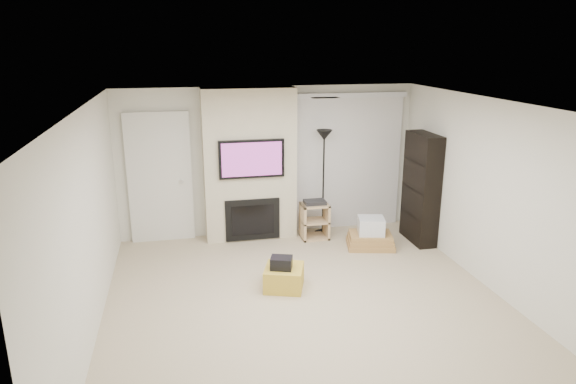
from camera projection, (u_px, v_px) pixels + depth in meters
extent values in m
cube|color=tan|center=(308.00, 306.00, 6.44)|extent=(5.00, 5.50, 0.00)
cube|color=white|center=(311.00, 106.00, 5.73)|extent=(5.00, 5.50, 0.00)
cube|color=silver|center=(269.00, 161.00, 8.66)|extent=(5.00, 0.00, 2.50)
cube|color=silver|center=(410.00, 336.00, 3.50)|extent=(5.00, 0.00, 2.50)
cube|color=silver|center=(87.00, 227.00, 5.58)|extent=(0.00, 5.50, 2.50)
cube|color=silver|center=(498.00, 199.00, 6.59)|extent=(0.00, 5.50, 2.50)
cube|color=silver|center=(325.00, 98.00, 6.57)|extent=(0.35, 0.18, 0.01)
cube|color=gold|center=(284.00, 277.00, 6.88)|extent=(0.63, 0.63, 0.30)
cube|color=black|center=(281.00, 263.00, 6.78)|extent=(0.34, 0.30, 0.16)
cube|color=beige|center=(250.00, 165.00, 8.40)|extent=(1.50, 0.40, 2.50)
cube|color=black|center=(252.00, 159.00, 8.15)|extent=(1.05, 0.06, 0.62)
cube|color=#7D2D71|center=(252.00, 159.00, 8.11)|extent=(0.96, 0.00, 0.54)
cube|color=black|center=(253.00, 220.00, 8.45)|extent=(0.90, 0.04, 0.70)
cube|color=black|center=(253.00, 220.00, 8.44)|extent=(0.70, 0.02, 0.50)
cube|color=silver|center=(160.00, 178.00, 8.31)|extent=(1.02, 0.08, 2.14)
cube|color=#B5AD9E|center=(160.00, 180.00, 8.33)|extent=(0.90, 0.05, 2.05)
cylinder|color=silver|center=(182.00, 181.00, 8.36)|extent=(0.07, 0.06, 0.07)
cube|color=silver|center=(351.00, 95.00, 8.59)|extent=(1.98, 0.10, 0.08)
cube|color=silver|center=(348.00, 164.00, 8.93)|extent=(1.90, 0.03, 2.29)
cylinder|color=black|center=(322.00, 233.00, 8.88)|extent=(0.27, 0.27, 0.03)
cylinder|color=black|center=(323.00, 186.00, 8.64)|extent=(0.03, 0.03, 1.68)
cone|color=black|center=(324.00, 135.00, 8.40)|extent=(0.27, 0.27, 0.17)
cube|color=tan|center=(303.00, 222.00, 8.56)|extent=(0.04, 0.38, 0.60)
cube|color=tan|center=(326.00, 220.00, 8.65)|extent=(0.04, 0.38, 0.60)
cube|color=tan|center=(314.00, 237.00, 8.69)|extent=(0.45, 0.38, 0.03)
cube|color=tan|center=(314.00, 221.00, 8.61)|extent=(0.45, 0.38, 0.03)
cube|color=tan|center=(315.00, 205.00, 8.53)|extent=(0.45, 0.38, 0.03)
cube|color=black|center=(315.00, 202.00, 8.51)|extent=(0.35, 0.25, 0.06)
cube|color=#AD7F46|center=(370.00, 244.00, 8.30)|extent=(0.85, 0.71, 0.08)
cube|color=#AD7F46|center=(370.00, 240.00, 8.28)|extent=(0.80, 0.67, 0.07)
cube|color=#AD7F46|center=(371.00, 236.00, 8.26)|extent=(0.76, 0.63, 0.07)
cube|color=silver|center=(371.00, 226.00, 8.21)|extent=(0.48, 0.44, 0.27)
cube|color=black|center=(421.00, 188.00, 8.33)|extent=(0.30, 0.80, 1.80)
cube|color=black|center=(418.00, 215.00, 8.45)|extent=(0.26, 0.72, 0.02)
cube|color=black|center=(420.00, 188.00, 8.32)|extent=(0.26, 0.72, 0.02)
cube|color=black|center=(422.00, 161.00, 8.20)|extent=(0.26, 0.72, 0.02)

